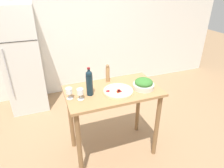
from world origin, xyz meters
TOP-DOWN VIEW (x-y plane):
  - ground_plane at (0.00, 0.00)m, footprint 14.00×14.00m
  - wall_back at (0.00, 1.93)m, footprint 6.40×0.08m
  - refrigerator at (-1.04, 1.58)m, footprint 0.60×0.64m
  - prep_counter at (0.00, 0.00)m, footprint 1.12×0.64m
  - wine_bottle at (-0.28, -0.01)m, footprint 0.07×0.07m
  - wine_glass_near at (-0.40, -0.08)m, footprint 0.07×0.07m
  - wine_glass_far at (-0.51, -0.02)m, footprint 0.07×0.07m
  - pepper_mill at (0.01, 0.22)m, footprint 0.05×0.05m
  - salad_bowl at (0.35, -0.09)m, footprint 0.25×0.25m
  - homemade_pizza at (0.04, -0.08)m, footprint 0.35×0.35m

SIDE VIEW (x-z plane):
  - ground_plane at x=0.00m, z-range 0.00..0.00m
  - prep_counter at x=0.00m, z-range 0.30..1.26m
  - refrigerator at x=-1.04m, z-range 0.00..1.80m
  - homemade_pizza at x=0.04m, z-range 0.95..0.99m
  - salad_bowl at x=0.35m, z-range 0.95..1.08m
  - wine_glass_near at x=-0.40m, z-range 0.98..1.11m
  - wine_glass_far at x=-0.51m, z-range 0.98..1.11m
  - pepper_mill at x=0.01m, z-range 0.95..1.19m
  - wine_bottle at x=-0.28m, z-range 0.94..1.27m
  - wall_back at x=0.00m, z-range 0.00..2.60m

